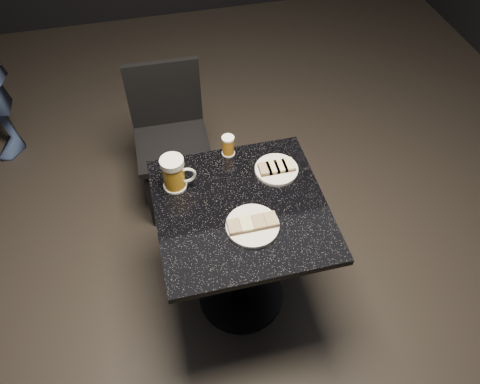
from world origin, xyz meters
name	(u,v)px	position (x,y,z in m)	size (l,w,h in m)	color
floor	(241,295)	(0.00, 0.00, 0.00)	(6.00, 6.00, 0.00)	black
plate_large	(252,226)	(0.02, -0.11, 0.76)	(0.21, 0.21, 0.01)	white
plate_small	(276,170)	(0.20, 0.16, 0.76)	(0.19, 0.19, 0.01)	white
table	(241,241)	(0.00, 0.00, 0.51)	(0.70, 0.70, 0.75)	black
beer_mug	(174,173)	(-0.24, 0.17, 0.83)	(0.14, 0.10, 0.16)	white
beer_tumbler	(228,146)	(0.02, 0.31, 0.80)	(0.06, 0.06, 0.10)	silver
chair	(170,131)	(-0.21, 0.81, 0.50)	(0.41, 0.41, 0.87)	black
canapes_on_plate_large	(253,223)	(0.02, -0.11, 0.77)	(0.20, 0.07, 0.02)	#4C3521
canapes_on_plate_small	(277,167)	(0.20, 0.16, 0.77)	(0.16, 0.07, 0.02)	#4C3521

